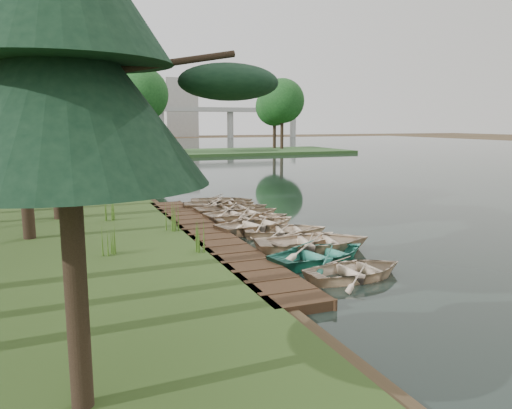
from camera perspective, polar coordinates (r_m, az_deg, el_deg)
name	(u,v)px	position (r m, az deg, el deg)	size (l,w,h in m)	color
ground	(248,237)	(19.38, -0.90, -3.78)	(300.00, 300.00, 0.00)	#3D2F1D
water	(463,168)	(52.75, 22.57, 3.89)	(130.00, 200.00, 0.05)	black
boardwalk	(208,237)	(18.86, -5.46, -3.72)	(1.60, 16.00, 0.30)	#362315
peninsula	(173,153)	(69.36, -9.44, 5.78)	(50.00, 14.00, 0.45)	#284920
far_trees	(147,107)	(68.63, -12.35, 10.84)	(45.60, 5.60, 8.80)	black
bridge	(132,112)	(138.98, -14.02, 10.19)	(95.90, 4.00, 8.60)	#A5A5A0
building_a	(180,108)	(161.93, -8.71, 10.89)	(10.00, 8.00, 18.00)	#A5A5A0
building_b	(61,117)	(162.67, -21.35, 9.30)	(8.00, 8.00, 12.00)	#A5A5A0
rowboat_0	(356,267)	(14.45, 11.39, -7.05)	(2.19, 3.07, 0.64)	beige
rowboat_1	(321,252)	(15.80, 7.47, -5.35)	(2.53, 3.54, 0.73)	#318872
rowboat_2	(314,240)	(17.08, 6.62, -4.04)	(2.86, 4.01, 0.83)	beige
rowboat_3	(304,238)	(17.83, 5.55, -3.79)	(2.15, 3.01, 0.62)	beige
rowboat_4	(285,228)	(19.20, 3.38, -2.73)	(2.33, 3.26, 0.67)	beige
rowboat_5	(258,222)	(20.20, 0.25, -2.00)	(2.61, 3.65, 0.76)	beige
rowboat_6	(252,217)	(21.45, -0.46, -1.40)	(2.43, 3.40, 0.70)	beige
rowboat_7	(243,212)	(22.47, -1.47, -0.84)	(2.60, 3.63, 0.75)	beige
rowboat_8	(232,207)	(23.78, -2.71, -0.28)	(2.58, 3.62, 0.75)	beige
rowboat_9	(220,203)	(25.10, -4.19, 0.21)	(2.56, 3.59, 0.74)	beige
rowboat_10	(222,199)	(26.42, -3.90, 0.60)	(2.34, 3.28, 0.68)	beige
stored_rowboat	(97,194)	(27.65, -17.67, 1.21)	(2.72, 3.81, 0.79)	beige
tree_4	(45,5)	(23.28, -22.93, 20.24)	(3.83, 3.83, 10.55)	black
pine_tree	(60,29)	(7.30, -21.49, 18.18)	(3.80, 3.80, 8.37)	black
reeds_0	(200,237)	(16.09, -6.41, -3.66)	(0.60, 0.60, 0.99)	#3F661E
reeds_1	(109,240)	(16.31, -16.43, -3.92)	(0.60, 0.60, 0.93)	#3F661E
reeds_2	(173,217)	(19.39, -9.47, -1.43)	(0.60, 0.60, 1.03)	#3F661E
reeds_3	(111,209)	(21.94, -16.23, -0.44)	(0.60, 0.60, 1.02)	#3F661E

